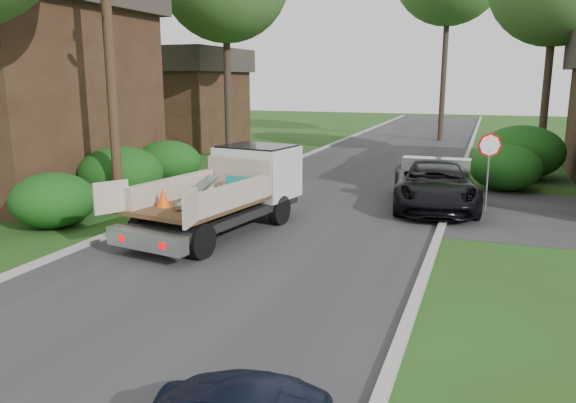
# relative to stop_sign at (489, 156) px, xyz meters

# --- Properties ---
(ground) EXTENTS (120.00, 120.00, 0.00)m
(ground) POSITION_rel_stop_sign_xyz_m (-5.20, -9.00, -1.78)
(ground) COLOR #224112
(ground) RESTS_ON ground
(road) EXTENTS (8.00, 90.00, 0.02)m
(road) POSITION_rel_stop_sign_xyz_m (-5.20, 1.00, -1.77)
(road) COLOR #28282B
(road) RESTS_ON ground
(curb_left) EXTENTS (0.20, 90.00, 0.12)m
(curb_left) POSITION_rel_stop_sign_xyz_m (-9.30, 1.00, -1.72)
(curb_left) COLOR #9E9E99
(curb_left) RESTS_ON ground
(curb_right) EXTENTS (0.20, 90.00, 0.12)m
(curb_right) POSITION_rel_stop_sign_xyz_m (-1.10, 1.00, -1.72)
(curb_right) COLOR #9E9E99
(curb_right) RESTS_ON ground
(stop_sign) EXTENTS (0.71, 0.32, 2.48)m
(stop_sign) POSITION_rel_stop_sign_xyz_m (0.00, 0.00, 0.00)
(stop_sign) COLOR slate
(stop_sign) RESTS_ON ground
(utility_pole) EXTENTS (2.42, 1.25, 10.00)m
(utility_pole) POSITION_rel_stop_sign_xyz_m (-10.68, -4.02, 3.40)
(utility_pole) COLOR #382619
(utility_pole) RESTS_ON ground
(house_left_far) EXTENTS (7.56, 7.56, 6.00)m
(house_left_far) POSITION_rel_stop_sign_xyz_m (-18.70, 13.00, 1.27)
(house_left_far) COLOR #352115
(house_left_far) RESTS_ON ground
(hedge_left_a) EXTENTS (2.34, 2.34, 1.53)m
(hedge_left_a) POSITION_rel_stop_sign_xyz_m (-11.40, -6.00, -1.01)
(hedge_left_a) COLOR #10430F
(hedge_left_a) RESTS_ON ground
(hedge_left_b) EXTENTS (2.86, 2.86, 1.87)m
(hedge_left_b) POSITION_rel_stop_sign_xyz_m (-11.70, -2.50, -0.84)
(hedge_left_b) COLOR #10430F
(hedge_left_b) RESTS_ON ground
(hedge_left_c) EXTENTS (2.60, 2.60, 1.70)m
(hedge_left_c) POSITION_rel_stop_sign_xyz_m (-12.00, 1.00, -0.93)
(hedge_left_c) COLOR #10430F
(hedge_left_c) RESTS_ON ground
(hedge_right_a) EXTENTS (2.60, 2.60, 1.70)m
(hedge_right_a) POSITION_rel_stop_sign_xyz_m (0.60, 4.00, -0.93)
(hedge_right_a) COLOR #10430F
(hedge_right_a) RESTS_ON ground
(hedge_right_b) EXTENTS (3.38, 3.38, 2.21)m
(hedge_right_b) POSITION_rel_stop_sign_xyz_m (1.30, 7.00, -0.67)
(hedge_right_b) COLOR #10430F
(hedge_right_b) RESTS_ON ground
(flatbed_truck) EXTENTS (3.33, 6.11, 2.20)m
(flatbed_truck) POSITION_rel_stop_sign_xyz_m (-6.54, -4.28, -0.58)
(flatbed_truck) COLOR black
(flatbed_truck) RESTS_ON ground
(black_pickup) EXTENTS (3.32, 5.81, 1.53)m
(black_pickup) POSITION_rel_stop_sign_xyz_m (-1.60, 0.15, -1.01)
(black_pickup) COLOR black
(black_pickup) RESTS_ON ground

